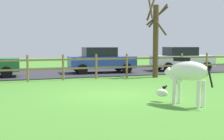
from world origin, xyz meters
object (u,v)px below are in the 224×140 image
(bare_tree, at_px, (156,37))
(zebra, at_px, (186,74))
(parked_car_white, at_px, (182,59))
(parked_car_blue, at_px, (101,60))
(crow_on_grass, at_px, (165,87))

(bare_tree, height_order, zebra, bare_tree)
(parked_car_white, bearing_deg, bare_tree, -141.04)
(parked_car_blue, bearing_deg, parked_car_white, -2.86)
(zebra, distance_m, parked_car_blue, 10.32)
(bare_tree, bearing_deg, parked_car_blue, 124.12)
(bare_tree, xyz_separation_m, zebra, (-2.85, -7.21, -1.26))
(crow_on_grass, relative_size, parked_car_white, 0.05)
(parked_car_white, bearing_deg, crow_on_grass, -126.96)
(zebra, height_order, parked_car_blue, parked_car_blue)
(bare_tree, relative_size, parked_car_white, 1.02)
(bare_tree, height_order, parked_car_blue, bare_tree)
(bare_tree, xyz_separation_m, crow_on_grass, (-1.92, -4.36, -2.06))
(bare_tree, relative_size, zebra, 2.35)
(bare_tree, height_order, parked_car_white, bare_tree)
(bare_tree, bearing_deg, parked_car_white, 38.96)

